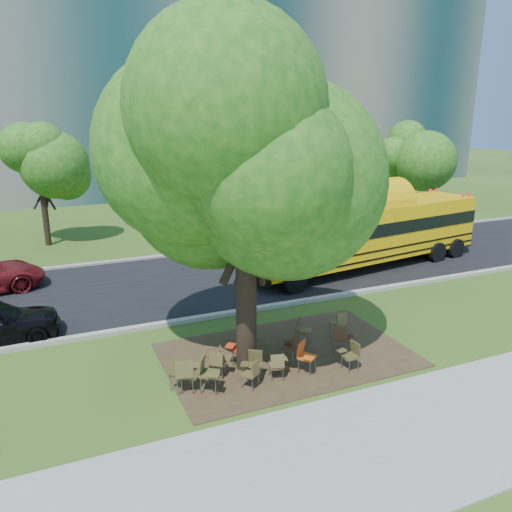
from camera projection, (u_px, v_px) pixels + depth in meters
name	position (u px, v px, depth m)	size (l,w,h in m)	color
ground	(249.00, 354.00, 14.58)	(160.00, 160.00, 0.00)	#2B4816
sidewalk	(343.00, 457.00, 10.16)	(60.00, 4.00, 0.04)	gray
dirt_patch	(287.00, 355.00, 14.52)	(7.00, 4.50, 0.03)	#382819
asphalt_road	(184.00, 282.00, 20.75)	(80.00, 8.00, 0.04)	black
kerb_near	(216.00, 315.00, 17.21)	(80.00, 0.25, 0.14)	gray
kerb_far	(162.00, 256.00, 24.36)	(80.00, 0.25, 0.14)	gray
building_right	(318.00, 59.00, 53.89)	(30.00, 16.00, 25.00)	gray
bg_tree_2	(39.00, 166.00, 25.64)	(4.80, 4.80, 6.62)	black
bg_tree_3	(283.00, 146.00, 28.62)	(5.60, 5.60, 7.84)	black
bg_tree_4	(406.00, 155.00, 30.99)	(5.00, 5.00, 6.85)	black
main_tree	(245.00, 167.00, 12.31)	(7.20, 7.20, 9.11)	black
school_bus	(376.00, 230.00, 22.76)	(12.03, 4.18, 2.89)	#DEA607
chair_0	(186.00, 372.00, 12.38)	(0.73, 0.57, 0.96)	brown
chair_1	(218.00, 361.00, 13.12)	(0.68, 0.54, 0.80)	brown
chair_2	(252.00, 371.00, 12.64)	(0.52, 0.65, 0.77)	brown
chair_3	(254.00, 362.00, 13.04)	(0.69, 0.55, 0.82)	#473D1E
chair_4	(277.00, 363.00, 13.04)	(0.60, 0.47, 0.78)	brown
chair_5	(305.00, 354.00, 13.40)	(0.59, 0.75, 0.88)	#C84F15
chair_6	(351.00, 353.00, 13.56)	(0.53, 0.54, 0.81)	#473E1F
chair_7	(342.00, 336.00, 14.41)	(0.81, 0.64, 0.96)	#412717
chair_8	(217.00, 359.00, 13.22)	(0.49, 0.61, 0.83)	#51381D
chair_9	(241.00, 345.00, 13.84)	(0.82, 0.65, 0.95)	red
chair_10	(246.00, 334.00, 14.78)	(0.49, 0.63, 0.78)	#3D2B16
chair_11	(291.00, 345.00, 14.03)	(0.56, 0.71, 0.83)	#3F2516
chair_12	(301.00, 328.00, 14.96)	(0.62, 0.79, 0.92)	#4C3F20
chair_13	(340.00, 321.00, 15.60)	(0.56, 0.57, 0.84)	brown
chair_14	(207.00, 371.00, 12.43)	(0.65, 0.82, 0.97)	#504922
chair_15	(179.00, 371.00, 12.48)	(0.76, 0.60, 0.90)	#453E1E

